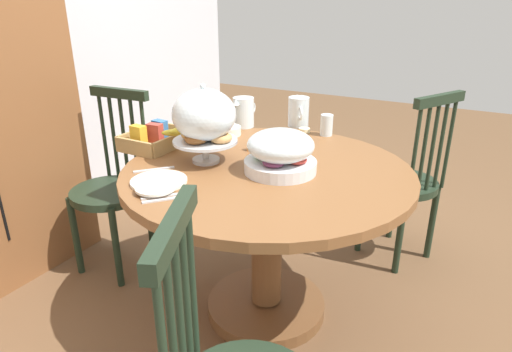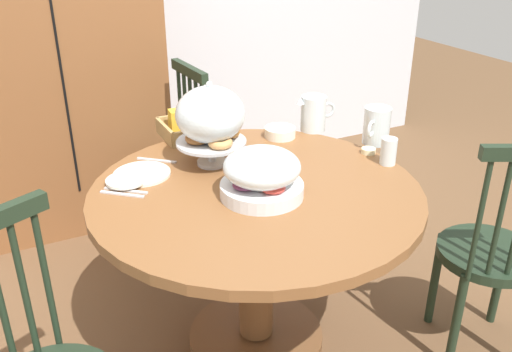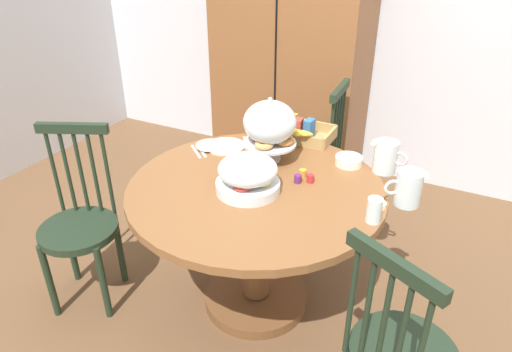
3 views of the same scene
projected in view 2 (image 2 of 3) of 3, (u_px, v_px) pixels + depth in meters
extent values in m
plane|color=brown|center=(244.00, 348.00, 2.34)|extent=(10.00, 10.00, 0.00)
cube|color=brown|center=(52.00, 58.00, 2.96)|extent=(1.10, 0.56, 1.90)
cube|color=black|center=(58.00, 52.00, 2.70)|extent=(0.01, 0.01, 1.52)
cylinder|color=brown|center=(256.00, 193.00, 2.06)|extent=(1.23, 1.23, 0.04)
cylinder|color=brown|center=(256.00, 268.00, 2.20)|extent=(0.14, 0.14, 0.63)
cylinder|color=brown|center=(256.00, 337.00, 2.35)|extent=(0.56, 0.56, 0.06)
cylinder|color=#1E2D1E|center=(489.00, 254.00, 2.18)|extent=(0.40, 0.40, 0.04)
cylinder|color=#1E2D1E|center=(499.00, 279.00, 2.40)|extent=(0.04, 0.04, 0.45)
cylinder|color=#1E2D1E|center=(435.00, 279.00, 2.40)|extent=(0.04, 0.04, 0.45)
cylinder|color=#1E2D1E|center=(456.00, 323.00, 2.15)|extent=(0.04, 0.04, 0.45)
cylinder|color=#1E2D1E|center=(499.00, 221.00, 1.93)|extent=(0.02, 0.02, 0.48)
cylinder|color=#1E2D1E|center=(479.00, 221.00, 1.93)|extent=(0.02, 0.02, 0.48)
cylinder|color=#1E2D1E|center=(166.00, 169.00, 2.88)|extent=(0.40, 0.40, 0.04)
cylinder|color=#1E2D1E|center=(135.00, 203.00, 3.02)|extent=(0.04, 0.04, 0.45)
cylinder|color=#1E2D1E|center=(154.00, 226.00, 2.81)|extent=(0.04, 0.04, 0.45)
cylinder|color=#1E2D1E|center=(182.00, 191.00, 3.15)|extent=(0.04, 0.04, 0.45)
cylinder|color=#1E2D1E|center=(204.00, 212.00, 2.94)|extent=(0.04, 0.04, 0.45)
cylinder|color=#1E2D1E|center=(181.00, 113.00, 2.96)|extent=(0.02, 0.02, 0.48)
cylinder|color=#1E2D1E|center=(186.00, 117.00, 2.91)|extent=(0.02, 0.02, 0.48)
cylinder|color=#1E2D1E|center=(192.00, 120.00, 2.85)|extent=(0.02, 0.02, 0.48)
cylinder|color=#1E2D1E|center=(198.00, 125.00, 2.80)|extent=(0.02, 0.02, 0.48)
cylinder|color=#1E2D1E|center=(204.00, 129.00, 2.74)|extent=(0.02, 0.02, 0.48)
cube|color=#1E2D1E|center=(189.00, 71.00, 2.74)|extent=(0.06, 0.36, 0.05)
cylinder|color=#1E2D1E|center=(2.00, 307.00, 1.51)|extent=(0.02, 0.02, 0.48)
cylinder|color=#1E2D1E|center=(25.00, 294.00, 1.56)|extent=(0.02, 0.02, 0.48)
cylinder|color=#1E2D1E|center=(47.00, 283.00, 1.61)|extent=(0.02, 0.02, 0.48)
cylinder|color=silver|center=(212.00, 162.00, 2.24)|extent=(0.12, 0.12, 0.02)
cylinder|color=silver|center=(211.00, 154.00, 2.22)|extent=(0.03, 0.03, 0.09)
cylinder|color=silver|center=(211.00, 142.00, 2.20)|extent=(0.28, 0.28, 0.01)
torus|color=#B27033|center=(228.00, 132.00, 2.23)|extent=(0.10, 0.10, 0.03)
torus|color=#D19347|center=(203.00, 132.00, 2.23)|extent=(0.10, 0.10, 0.03)
torus|color=#935628|center=(197.00, 138.00, 2.17)|extent=(0.10, 0.10, 0.03)
torus|color=tan|center=(220.00, 143.00, 2.13)|extent=(0.10, 0.10, 0.03)
ellipsoid|color=silver|center=(210.00, 114.00, 2.15)|extent=(0.27, 0.27, 0.22)
sphere|color=silver|center=(209.00, 84.00, 2.10)|extent=(0.02, 0.02, 0.02)
cylinder|color=silver|center=(262.00, 190.00, 1.98)|extent=(0.30, 0.30, 0.05)
ellipsoid|color=beige|center=(277.00, 176.00, 2.00)|extent=(0.09, 0.09, 0.03)
ellipsoid|color=#8CBF59|center=(251.00, 174.00, 2.01)|extent=(0.09, 0.09, 0.03)
ellipsoid|color=#6B2D4C|center=(245.00, 185.00, 1.93)|extent=(0.09, 0.09, 0.03)
ellipsoid|color=#CC3D33|center=(273.00, 188.00, 1.91)|extent=(0.09, 0.09, 0.03)
ellipsoid|color=silver|center=(262.00, 167.00, 1.94)|extent=(0.28, 0.28, 0.13)
cylinder|color=silver|center=(313.00, 113.00, 2.55)|extent=(0.12, 0.12, 0.16)
cylinder|color=orange|center=(313.00, 118.00, 2.56)|extent=(0.10, 0.10, 0.11)
cone|color=silver|center=(300.00, 101.00, 2.50)|extent=(0.04, 0.04, 0.03)
torus|color=silver|center=(328.00, 110.00, 2.57)|extent=(0.08, 0.02, 0.07)
cylinder|color=silver|center=(377.00, 126.00, 2.41)|extent=(0.12, 0.12, 0.16)
cylinder|color=white|center=(376.00, 131.00, 2.42)|extent=(0.10, 0.10, 0.11)
cone|color=silver|center=(383.00, 106.00, 2.43)|extent=(0.05, 0.05, 0.03)
torus|color=silver|center=(371.00, 129.00, 2.35)|extent=(0.07, 0.05, 0.07)
cube|color=tan|center=(197.00, 133.00, 2.54)|extent=(0.30, 0.22, 0.01)
cube|color=tan|center=(206.00, 135.00, 2.44)|extent=(0.30, 0.02, 0.07)
cube|color=tan|center=(188.00, 120.00, 2.61)|extent=(0.30, 0.02, 0.07)
cube|color=tan|center=(165.00, 132.00, 2.46)|extent=(0.02, 0.22, 0.07)
cube|color=tan|center=(227.00, 122.00, 2.59)|extent=(0.02, 0.22, 0.07)
cube|color=gold|center=(175.00, 122.00, 2.49)|extent=(0.05, 0.07, 0.11)
cube|color=#B23D33|center=(191.00, 123.00, 2.48)|extent=(0.05, 0.07, 0.11)
cube|color=#336BAD|center=(202.00, 120.00, 2.52)|extent=(0.05, 0.07, 0.11)
ellipsoid|color=yellow|center=(201.00, 125.00, 2.37)|extent=(0.14, 0.08, 0.05)
ellipsoid|color=yellow|center=(208.00, 124.00, 2.39)|extent=(0.13, 0.03, 0.05)
ellipsoid|color=yellow|center=(214.00, 123.00, 2.40)|extent=(0.14, 0.08, 0.05)
cylinder|color=white|center=(142.00, 174.00, 2.14)|extent=(0.22, 0.22, 0.01)
cylinder|color=white|center=(126.00, 180.00, 2.07)|extent=(0.15, 0.15, 0.01)
cylinder|color=white|center=(280.00, 132.00, 2.50)|extent=(0.14, 0.14, 0.04)
cylinder|color=silver|center=(389.00, 151.00, 2.22)|extent=(0.06, 0.06, 0.11)
cylinder|color=beige|center=(368.00, 151.00, 2.34)|extent=(0.06, 0.06, 0.02)
cylinder|color=#B7282D|center=(288.00, 158.00, 2.24)|extent=(0.04, 0.04, 0.04)
cylinder|color=orange|center=(273.00, 158.00, 2.25)|extent=(0.04, 0.04, 0.04)
cylinder|color=#5B2366|center=(280.00, 163.00, 2.20)|extent=(0.04, 0.04, 0.04)
cube|color=silver|center=(126.00, 190.00, 2.02)|extent=(0.14, 0.12, 0.01)
cube|color=silver|center=(122.00, 194.00, 2.00)|extent=(0.14, 0.12, 0.01)
cube|color=silver|center=(157.00, 160.00, 2.27)|extent=(0.14, 0.12, 0.01)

